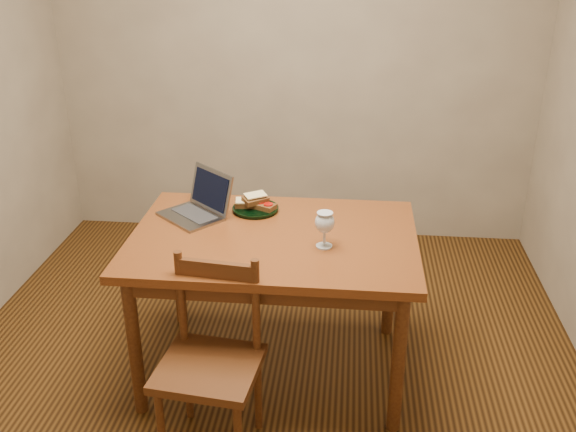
# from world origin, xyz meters

# --- Properties ---
(floor) EXTENTS (3.20, 3.20, 0.02)m
(floor) POSITION_xyz_m (0.00, 0.00, -0.01)
(floor) COLOR black
(floor) RESTS_ON ground
(back_wall) EXTENTS (3.20, 0.02, 2.60)m
(back_wall) POSITION_xyz_m (0.00, 1.61, 1.30)
(back_wall) COLOR gray
(back_wall) RESTS_ON floor
(front_wall) EXTENTS (3.20, 0.02, 2.60)m
(front_wall) POSITION_xyz_m (0.00, -1.61, 1.30)
(front_wall) COLOR gray
(front_wall) RESTS_ON floor
(table) EXTENTS (1.30, 0.90, 0.74)m
(table) POSITION_xyz_m (0.05, -0.00, 0.65)
(table) COLOR #4D230C
(table) RESTS_ON floor
(chair) EXTENTS (0.44, 0.42, 0.42)m
(chair) POSITION_xyz_m (-0.14, -0.54, 0.46)
(chair) COLOR #3B1A0C
(chair) RESTS_ON floor
(plate) EXTENTS (0.23, 0.23, 0.02)m
(plate) POSITION_xyz_m (-0.07, 0.26, 0.75)
(plate) COLOR black
(plate) RESTS_ON table
(sandwich_cheese) EXTENTS (0.13, 0.09, 0.04)m
(sandwich_cheese) POSITION_xyz_m (-0.11, 0.27, 0.78)
(sandwich_cheese) COLOR #381E0C
(sandwich_cheese) RESTS_ON plate
(sandwich_tomato) EXTENTS (0.13, 0.11, 0.04)m
(sandwich_tomato) POSITION_xyz_m (-0.03, 0.25, 0.78)
(sandwich_tomato) COLOR #381E0C
(sandwich_tomato) RESTS_ON plate
(sandwich_top) EXTENTS (0.14, 0.13, 0.04)m
(sandwich_top) POSITION_xyz_m (-0.07, 0.26, 0.80)
(sandwich_top) COLOR #381E0C
(sandwich_top) RESTS_ON plate
(milk_glass) EXTENTS (0.09, 0.09, 0.17)m
(milk_glass) POSITION_xyz_m (0.28, -0.09, 0.82)
(milk_glass) COLOR white
(milk_glass) RESTS_ON table
(laptop) EXTENTS (0.39, 0.39, 0.21)m
(laptop) POSITION_xyz_m (-0.33, 0.19, 0.80)
(laptop) COLOR slate
(laptop) RESTS_ON table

